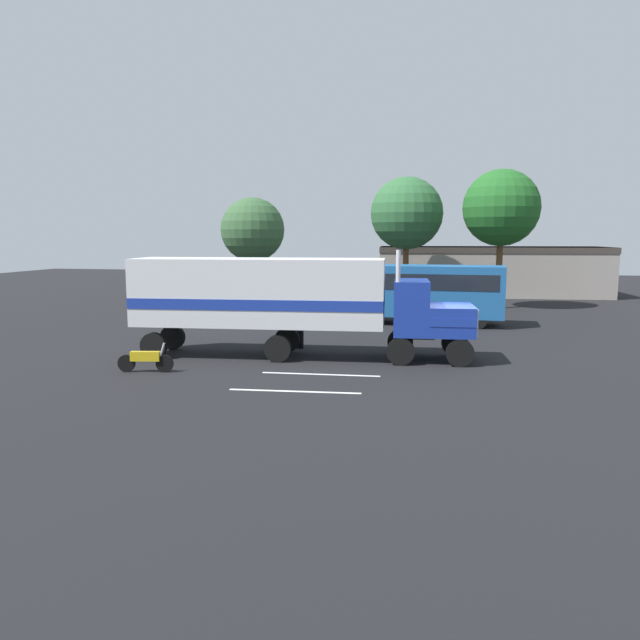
% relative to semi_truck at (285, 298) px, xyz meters
% --- Properties ---
extents(ground_plane, '(120.00, 120.00, 0.00)m').
position_rel_semi_truck_xyz_m(ground_plane, '(6.73, 0.51, -2.52)').
color(ground_plane, black).
extents(lane_stripe_near, '(4.40, 0.41, 0.01)m').
position_rel_semi_truck_xyz_m(lane_stripe_near, '(2.14, -2.99, -2.52)').
color(lane_stripe_near, silver).
rests_on(lane_stripe_near, ground_plane).
extents(lane_stripe_mid, '(4.40, 0.50, 0.01)m').
position_rel_semi_truck_xyz_m(lane_stripe_mid, '(1.80, -5.60, -2.52)').
color(lane_stripe_mid, silver).
rests_on(lane_stripe_mid, ground_plane).
extents(semi_truck, '(14.32, 3.94, 4.50)m').
position_rel_semi_truck_xyz_m(semi_truck, '(0.00, 0.00, 0.00)').
color(semi_truck, '#193399').
rests_on(semi_truck, ground_plane).
extents(person_bystander, '(0.34, 0.46, 1.63)m').
position_rel_semi_truck_xyz_m(person_bystander, '(0.16, 2.04, -1.63)').
color(person_bystander, black).
rests_on(person_bystander, ground_plane).
extents(parked_bus, '(11.11, 3.08, 3.40)m').
position_rel_semi_truck_xyz_m(parked_bus, '(4.35, 11.02, -0.46)').
color(parked_bus, '#1E5999').
rests_on(parked_bus, ground_plane).
extents(parked_car, '(4.68, 2.71, 1.57)m').
position_rel_semi_truck_xyz_m(parked_car, '(-7.31, 9.36, -1.72)').
color(parked_car, '#B7B7BC').
rests_on(parked_car, ground_plane).
extents(motorcycle, '(2.10, 0.46, 1.12)m').
position_rel_semi_truck_xyz_m(motorcycle, '(-4.38, -3.91, -2.04)').
color(motorcycle, black).
rests_on(motorcycle, ground_plane).
extents(tree_left, '(5.01, 5.01, 8.07)m').
position_rel_semi_truck_xyz_m(tree_left, '(-8.39, 21.74, 3.02)').
color(tree_left, brown).
rests_on(tree_left, ground_plane).
extents(tree_center, '(5.30, 5.30, 9.66)m').
position_rel_semi_truck_xyz_m(tree_center, '(10.24, 19.92, 4.46)').
color(tree_center, brown).
rests_on(tree_center, ground_plane).
extents(tree_right, '(5.40, 5.40, 9.46)m').
position_rel_semi_truck_xyz_m(tree_right, '(3.60, 21.99, 4.21)').
color(tree_right, brown).
rests_on(tree_right, ground_plane).
extents(building_backdrop, '(19.40, 7.60, 4.15)m').
position_rel_semi_truck_xyz_m(building_backdrop, '(10.38, 29.71, -0.25)').
color(building_backdrop, '#9E938C').
rests_on(building_backdrop, ground_plane).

